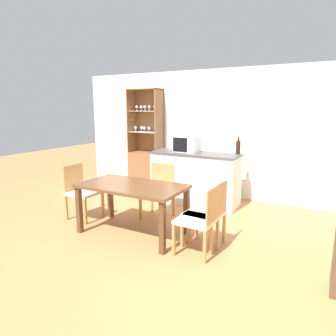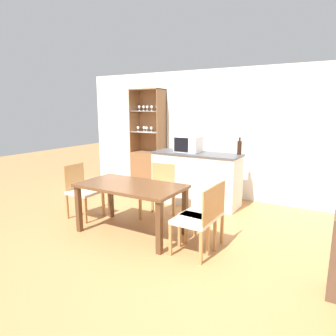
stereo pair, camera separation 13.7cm
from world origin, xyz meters
TOP-DOWN VIEW (x-y plane):
  - ground_plane at (0.00, 0.00)m, footprint 18.00×18.00m
  - wall_back at (0.00, 2.63)m, footprint 6.80×0.06m
  - kitchen_counter at (-0.34, 1.90)m, footprint 1.66×0.62m
  - display_cabinet at (-1.76, 2.42)m, footprint 0.73×0.39m
  - dining_table at (-0.57, 0.18)m, footprint 1.51×0.82m
  - dining_chair_side_right_near at (0.53, 0.06)m, footprint 0.46×0.46m
  - dining_chair_side_right_far at (0.53, 0.30)m, footprint 0.48×0.48m
  - dining_chair_head_far at (-0.57, 0.94)m, footprint 0.48×0.48m
  - dining_chair_side_left_far at (-1.67, 0.31)m, footprint 0.45×0.45m
  - microwave at (-0.53, 1.94)m, footprint 0.46×0.36m
  - wine_bottle at (0.40, 2.11)m, footprint 0.08×0.08m

SIDE VIEW (x-z plane):
  - ground_plane at x=0.00m, z-range 0.00..0.00m
  - dining_chair_side_right_near at x=0.53m, z-range 0.01..0.89m
  - dining_chair_side_right_far at x=0.53m, z-range 0.01..0.89m
  - dining_chair_head_far at x=-0.57m, z-range 0.01..0.89m
  - dining_chair_side_left_far at x=-1.67m, z-range 0.01..0.89m
  - kitchen_counter at x=-0.34m, z-range 0.00..0.98m
  - display_cabinet at x=-1.76m, z-range -0.48..1.71m
  - dining_table at x=-0.57m, z-range 0.27..1.00m
  - wine_bottle at x=0.40m, z-range 0.95..1.26m
  - microwave at x=-0.53m, z-range 0.98..1.28m
  - wall_back at x=0.00m, z-range 0.00..2.55m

